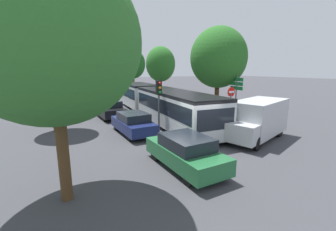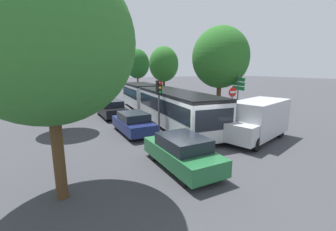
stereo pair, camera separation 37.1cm
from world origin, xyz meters
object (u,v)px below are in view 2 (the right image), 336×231
object	(u,v)px
traffic_light	(159,95)
tree_right_mid	(164,64)
queued_car_navy	(133,123)
tree_left_distant	(52,68)
direction_sign_post	(238,89)
tree_left_mid	(52,63)
no_entry_sign	(232,100)
tree_right_far	(137,64)
queued_car_green	(182,152)
tree_right_near	(220,58)
queued_car_black	(111,109)
city_bus_rear	(89,88)
tree_left_far	(53,63)
tree_left_near	(47,42)
white_van	(258,119)
articulated_bus	(158,100)

from	to	relation	value
traffic_light	tree_right_mid	world-z (taller)	tree_right_mid
queued_car_navy	tree_left_distant	size ratio (longest dim) A/B	0.59
direction_sign_post	tree_left_mid	xyz separation A→B (m)	(-12.94, 3.35, 1.89)
no_entry_sign	tree_right_far	xyz separation A→B (m)	(1.81, 25.82, 3.08)
tree_right_mid	queued_car_navy	bearing A→B (deg)	-122.93
queued_car_navy	tree_right_mid	xyz separation A→B (m)	(8.51, 13.13, 3.99)
queued_car_green	tree_right_near	distance (m)	11.95
queued_car_black	tree_right_mid	size ratio (longest dim) A/B	0.62
city_bus_rear	traffic_light	xyz separation A→B (m)	(1.44, -20.94, 1.11)
tree_left_far	queued_car_green	bearing A→B (deg)	-76.96
tree_left_near	tree_right_near	xyz separation A→B (m)	(12.70, 7.81, 0.16)
queued_car_black	queued_car_green	bearing A→B (deg)	-179.80
white_van	tree_right_far	distance (m)	29.51
tree_left_mid	tree_right_far	size ratio (longest dim) A/B	0.84
tree_right_near	tree_left_distant	bearing A→B (deg)	120.21
articulated_bus	queued_car_black	xyz separation A→B (m)	(-3.61, 1.86, -0.73)
traffic_light	tree_right_near	distance (m)	7.56
direction_sign_post	tree_right_mid	world-z (taller)	tree_right_mid
tree_left_mid	tree_left_distant	distance (m)	20.46
queued_car_black	white_van	bearing A→B (deg)	-150.00
tree_left_mid	city_bus_rear	bearing A→B (deg)	75.45
queued_car_green	tree_left_near	size ratio (longest dim) A/B	0.56
tree_left_far	traffic_light	bearing A→B (deg)	-67.26
tree_right_far	traffic_light	bearing A→B (deg)	-106.30
queued_car_green	queued_car_black	world-z (taller)	queued_car_black
queued_car_black	tree_left_distant	distance (m)	18.76
city_bus_rear	tree_left_mid	world-z (taller)	tree_left_mid
tree_right_far	articulated_bus	bearing A→B (deg)	-104.67
articulated_bus	tree_right_mid	distance (m)	11.02
traffic_light	articulated_bus	bearing A→B (deg)	152.06
queued_car_green	tree_left_mid	bearing A→B (deg)	25.24
tree_left_distant	tree_right_mid	distance (m)	16.66
white_van	tree_left_far	size ratio (longest dim) A/B	0.69
tree_right_near	tree_right_far	xyz separation A→B (m)	(0.64, 22.88, -0.07)
queued_car_black	tree_left_near	world-z (taller)	tree_left_near
white_van	tree_left_near	world-z (taller)	tree_left_near
tree_right_near	tree_right_far	distance (m)	22.89
tree_left_distant	tree_right_near	world-z (taller)	tree_right_near
articulated_bus	city_bus_rear	distance (m)	16.85
articulated_bus	queued_car_green	world-z (taller)	articulated_bus
queued_car_green	city_bus_rear	bearing A→B (deg)	-1.20
queued_car_navy	traffic_light	size ratio (longest dim) A/B	1.19
tree_right_near	tree_right_mid	bearing A→B (deg)	88.97
queued_car_green	queued_car_navy	size ratio (longest dim) A/B	1.01
no_entry_sign	direction_sign_post	bearing A→B (deg)	123.84
no_entry_sign	tree_right_mid	bearing A→B (deg)	174.51
traffic_light	tree_right_mid	size ratio (longest dim) A/B	0.49
tree_left_near	tree_left_mid	xyz separation A→B (m)	(0.07, 9.21, -0.41)
articulated_bus	queued_car_green	bearing A→B (deg)	-14.05
no_entry_sign	tree_right_far	world-z (taller)	tree_right_far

